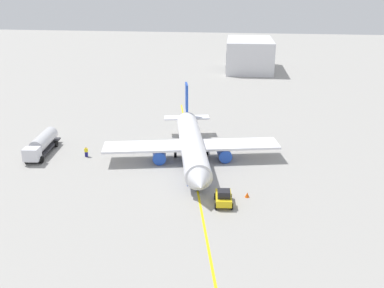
{
  "coord_description": "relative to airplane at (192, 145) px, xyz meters",
  "views": [
    {
      "loc": [
        60.51,
        8.48,
        26.19
      ],
      "look_at": [
        0.0,
        0.0,
        3.0
      ],
      "focal_mm": 38.82,
      "sensor_mm": 36.0,
      "label": 1
    }
  ],
  "objects": [
    {
      "name": "ground_plane",
      "position": [
        0.48,
        0.1,
        -2.67
      ],
      "size": [
        400.0,
        400.0,
        0.0
      ],
      "primitive_type": "plane",
      "color": "#9E9B96"
    },
    {
      "name": "safety_cone_nose",
      "position": [
        11.45,
        6.65,
        -2.32
      ],
      "size": [
        0.63,
        0.63,
        0.7
      ],
      "primitive_type": "cone",
      "color": "#F2590F",
      "rests_on": "ground"
    },
    {
      "name": "refueling_worker",
      "position": [
        0.87,
        -17.39,
        -1.84
      ],
      "size": [
        0.43,
        0.57,
        1.71
      ],
      "color": "navy",
      "rests_on": "ground"
    },
    {
      "name": "distant_hangar",
      "position": [
        -80.4,
        8.07,
        2.36
      ],
      "size": [
        25.75,
        15.8,
        10.07
      ],
      "color": "silver",
      "rests_on": "ground"
    },
    {
      "name": "fuel_tanker",
      "position": [
        0.51,
        -25.18,
        -0.93
      ],
      "size": [
        11.21,
        3.87,
        3.15
      ],
      "color": "#2D2D33",
      "rests_on": "ground"
    },
    {
      "name": "pushback_tug",
      "position": [
        13.79,
        6.04,
        -1.66
      ],
      "size": [
        3.8,
        2.66,
        2.2
      ],
      "color": "yellow",
      "rests_on": "ground"
    },
    {
      "name": "taxi_line_marking",
      "position": [
        0.48,
        0.1,
        -2.66
      ],
      "size": [
        66.6,
        14.71,
        0.01
      ],
      "primitive_type": "cube",
      "rotation": [
        0.0,
        0.0,
        0.21
      ],
      "color": "yellow",
      "rests_on": "ground"
    },
    {
      "name": "airplane",
      "position": [
        0.0,
        0.0,
        0.0
      ],
      "size": [
        31.52,
        28.43,
        9.69
      ],
      "color": "white",
      "rests_on": "ground"
    },
    {
      "name": "safety_cone_wingtip",
      "position": [
        11.37,
        9.04,
        -2.32
      ],
      "size": [
        0.62,
        0.62,
        0.69
      ],
      "primitive_type": "cone",
      "color": "#F2590F",
      "rests_on": "ground"
    }
  ]
}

